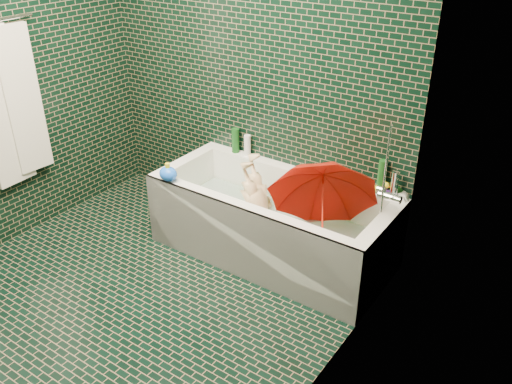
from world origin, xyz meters
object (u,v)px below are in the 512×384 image
Objects in this scene: bathtub at (271,229)px; umbrella at (323,210)px; child at (260,212)px; bath_toy at (168,174)px; rubber_duck at (382,188)px.

umbrella reaches higher than bathtub.
child is (-0.11, 0.02, 0.10)m from bathtub.
bathtub is 0.83m from bath_toy.
umbrella reaches higher than child.
bath_toy is at bearing -69.57° from child.
umbrella is at bearing -110.53° from rubber_duck.
umbrella is (0.43, -0.06, 0.33)m from bathtub.
bathtub is 14.42× the size of rubber_duck.
rubber_duck is at bearing 101.25° from child.
rubber_duck is at bearing 46.32° from bath_toy.
rubber_duck reaches higher than child.
bath_toy is at bearing -153.49° from bathtub.
umbrella reaches higher than bath_toy.
umbrella is (0.54, -0.08, 0.23)m from child.
child is 5.07× the size of bath_toy.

